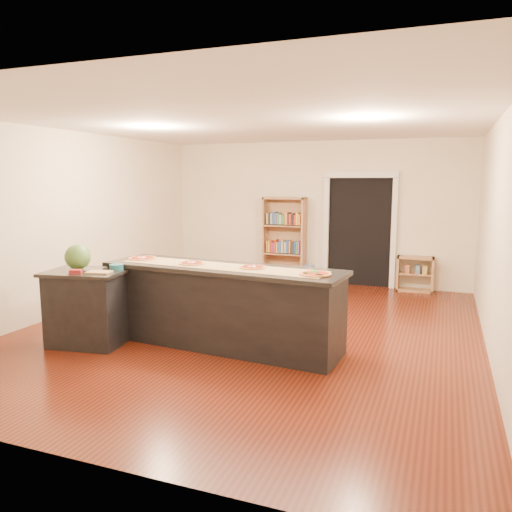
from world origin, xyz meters
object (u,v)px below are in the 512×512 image
at_px(side_counter, 87,307).
at_px(low_shelf, 415,274).
at_px(waste_bin, 308,275).
at_px(kitchen_island, 222,306).
at_px(watermelon, 78,257).
at_px(bookshelf, 284,240).

height_order(side_counter, low_shelf, side_counter).
distance_m(side_counter, waste_bin, 4.83).
xyz_separation_m(kitchen_island, watermelon, (-1.73, -0.52, 0.59)).
bearing_deg(waste_bin, bookshelf, 172.42).
bearing_deg(kitchen_island, side_counter, -155.99).
bearing_deg(bookshelf, kitchen_island, -83.15).
relative_size(low_shelf, watermelon, 2.06).
height_order(kitchen_island, bookshelf, bookshelf).
bearing_deg(kitchen_island, waste_bin, 94.26).
height_order(bookshelf, watermelon, bookshelf).
distance_m(kitchen_island, watermelon, 1.90).
relative_size(side_counter, waste_bin, 2.57).
bearing_deg(watermelon, waste_bin, 68.49).
height_order(bookshelf, waste_bin, bookshelf).
xyz_separation_m(bookshelf, low_shelf, (2.55, 0.01, -0.53)).
height_order(bookshelf, low_shelf, bookshelf).
relative_size(kitchen_island, low_shelf, 4.68).
distance_m(waste_bin, watermelon, 4.93).
relative_size(side_counter, watermelon, 3.01).
height_order(kitchen_island, side_counter, kitchen_island).
xyz_separation_m(kitchen_island, waste_bin, (0.04, 3.99, -0.32)).
relative_size(kitchen_island, waste_bin, 8.22).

